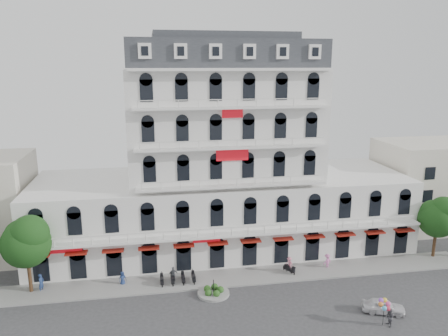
% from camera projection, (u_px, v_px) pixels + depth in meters
% --- Properties ---
extents(ground, '(120.00, 120.00, 0.00)m').
position_uv_depth(ground, '(257.00, 326.00, 38.30)').
color(ground, '#38383A').
rests_on(ground, ground).
extents(sidewalk, '(53.00, 4.00, 0.16)m').
position_uv_depth(sidewalk, '(237.00, 277.00, 46.91)').
color(sidewalk, gray).
rests_on(sidewalk, ground).
extents(main_building, '(45.00, 15.00, 25.80)m').
position_uv_depth(main_building, '(223.00, 169.00, 53.23)').
color(main_building, silver).
rests_on(main_building, ground).
extents(flank_building_east, '(14.00, 10.00, 12.00)m').
position_uv_depth(flank_building_east, '(431.00, 184.00, 61.10)').
color(flank_building_east, beige).
rests_on(flank_building_east, ground).
extents(traffic_island, '(3.20, 3.20, 1.60)m').
position_uv_depth(traffic_island, '(213.00, 292.00, 43.49)').
color(traffic_island, gray).
rests_on(traffic_island, ground).
extents(parked_scooter_row, '(4.40, 1.80, 1.10)m').
position_uv_depth(parked_scooter_row, '(178.00, 284.00, 45.67)').
color(parked_scooter_row, black).
rests_on(parked_scooter_row, ground).
extents(tree_west_inner, '(4.76, 4.76, 8.25)m').
position_uv_depth(tree_west_inner, '(26.00, 240.00, 42.56)').
color(tree_west_inner, '#382314').
rests_on(tree_west_inner, ground).
extents(tree_east_inner, '(4.40, 4.37, 7.57)m').
position_uv_depth(tree_east_inner, '(438.00, 216.00, 50.68)').
color(tree_east_inner, '#382314').
rests_on(tree_east_inner, ground).
extents(parked_car, '(4.13, 2.84, 1.31)m').
position_uv_depth(parked_car, '(383.00, 306.00, 40.21)').
color(parked_car, silver).
rests_on(parked_car, ground).
extents(rider_center, '(1.02, 1.55, 1.97)m').
position_uv_depth(rider_center, '(289.00, 265.00, 47.64)').
color(rider_center, black).
rests_on(rider_center, ground).
extents(pedestrian_left, '(0.84, 0.67, 1.50)m').
position_uv_depth(pedestrian_left, '(123.00, 278.00, 45.22)').
color(pedestrian_left, navy).
rests_on(pedestrian_left, ground).
extents(pedestrian_mid, '(1.02, 0.47, 1.71)m').
position_uv_depth(pedestrian_mid, '(173.00, 274.00, 45.84)').
color(pedestrian_mid, '#4F5055').
rests_on(pedestrian_mid, ground).
extents(pedestrian_right, '(1.26, 1.03, 1.69)m').
position_uv_depth(pedestrian_right, '(327.00, 261.00, 48.96)').
color(pedestrian_right, pink).
rests_on(pedestrian_right, ground).
extents(pedestrian_far, '(0.69, 0.83, 1.94)m').
position_uv_depth(pedestrian_far, '(41.00, 283.00, 43.83)').
color(pedestrian_far, navy).
rests_on(pedestrian_far, ground).
extents(balloon_vendor, '(1.32, 1.25, 2.45)m').
position_uv_depth(balloon_vendor, '(388.00, 313.00, 38.05)').
color(balloon_vendor, '#4C4B52').
rests_on(balloon_vendor, ground).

